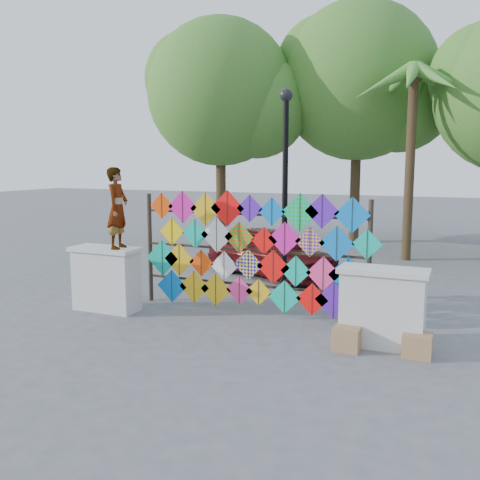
{
  "coord_description": "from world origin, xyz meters",
  "views": [
    {
      "loc": [
        3.88,
        -8.74,
        2.95
      ],
      "look_at": [
        -0.13,
        0.6,
        1.47
      ],
      "focal_mm": 40.0,
      "sensor_mm": 36.0,
      "label": 1
    }
  ],
  "objects_px": {
    "kite_rack": "(254,253)",
    "vendor_woman": "(117,208)",
    "sedan": "(271,251)",
    "lamppost": "(285,175)"
  },
  "relations": [
    {
      "from": "kite_rack",
      "to": "vendor_woman",
      "type": "relative_size",
      "value": 3.12
    },
    {
      "from": "kite_rack",
      "to": "sedan",
      "type": "relative_size",
      "value": 1.29
    },
    {
      "from": "sedan",
      "to": "kite_rack",
      "type": "bearing_deg",
      "value": -140.96
    },
    {
      "from": "sedan",
      "to": "lamppost",
      "type": "height_order",
      "value": "lamppost"
    },
    {
      "from": "kite_rack",
      "to": "vendor_woman",
      "type": "distance_m",
      "value": 2.78
    },
    {
      "from": "kite_rack",
      "to": "vendor_woman",
      "type": "xyz_separation_m",
      "value": [
        -2.47,
        -0.92,
        0.86
      ]
    },
    {
      "from": "kite_rack",
      "to": "sedan",
      "type": "height_order",
      "value": "kite_rack"
    },
    {
      "from": "vendor_woman",
      "to": "lamppost",
      "type": "distance_m",
      "value": 3.52
    },
    {
      "from": "vendor_woman",
      "to": "sedan",
      "type": "relative_size",
      "value": 0.41
    },
    {
      "from": "vendor_woman",
      "to": "kite_rack",
      "type": "bearing_deg",
      "value": -80.49
    }
  ]
}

